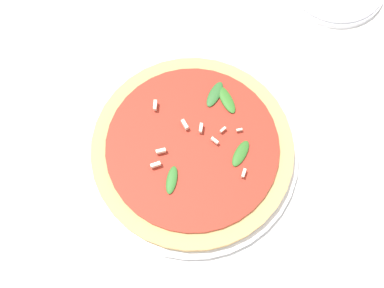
% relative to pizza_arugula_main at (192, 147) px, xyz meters
% --- Properties ---
extents(ground_plane, '(6.00, 6.00, 0.00)m').
position_rel_pizza_arugula_main_xyz_m(ground_plane, '(0.00, -0.01, -0.02)').
color(ground_plane, silver).
extents(pizza_arugula_main, '(0.31, 0.31, 0.05)m').
position_rel_pizza_arugula_main_xyz_m(pizza_arugula_main, '(0.00, 0.00, 0.00)').
color(pizza_arugula_main, white).
rests_on(pizza_arugula_main, ground_plane).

